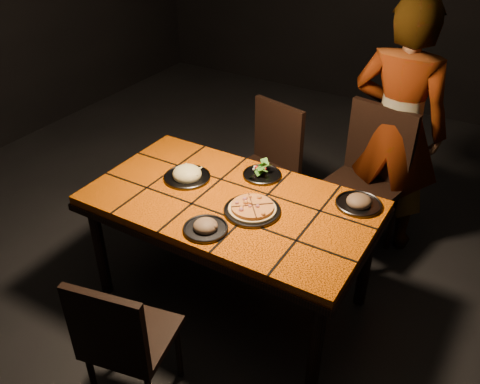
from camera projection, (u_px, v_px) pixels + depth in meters
The scene contains 11 objects.
room_shell at pixel (229, 70), 2.45m from camera, with size 6.04×7.04×3.08m.
dining_table at pixel (231, 210), 2.90m from camera, with size 1.62×0.92×0.75m.
chair_near at pixel (122, 338), 2.35m from camera, with size 0.46×0.46×0.85m.
chair_far_left at pixel (268, 161), 3.64m from camera, with size 0.52×0.52×0.95m.
chair_far_right at pixel (368, 173), 3.39m from camera, with size 0.55×0.55×1.04m.
diner at pixel (397, 129), 3.33m from camera, with size 0.64×0.42×1.74m, color brown.
plate_pizza at pixel (252, 209), 2.74m from camera, with size 0.37×0.37×0.04m.
plate_pasta at pixel (187, 175), 3.03m from camera, with size 0.28×0.28×0.09m.
plate_salad at pixel (262, 172), 3.05m from camera, with size 0.24×0.24×0.07m.
plate_mushroom_a at pixel (206, 227), 2.60m from camera, with size 0.24×0.24×0.08m.
plate_mushroom_b at pixel (359, 202), 2.79m from camera, with size 0.25×0.25×0.08m.
Camera 1 is at (1.26, -2.01, 2.34)m, focal length 38.00 mm.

